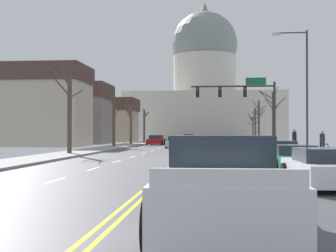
{
  "coord_description": "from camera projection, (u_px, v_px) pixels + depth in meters",
  "views": [
    {
      "loc": [
        1.88,
        -29.42,
        1.67
      ],
      "look_at": [
        -3.27,
        24.36,
        2.34
      ],
      "focal_mm": 50.43,
      "sensor_mm": 36.0,
      "label": 1
    }
  ],
  "objects": [
    {
      "name": "bicycle_parked",
      "position": [
        326.0,
        151.0,
        28.49
      ],
      "size": [
        0.12,
        1.77,
        0.85
      ],
      "color": "black",
      "rests_on": "ground"
    },
    {
      "name": "sedan_near_02",
      "position": [
        279.0,
        152.0,
        25.39
      ],
      "size": [
        2.07,
        4.3,
        1.19
      ],
      "color": "#B71414",
      "rests_on": "ground"
    },
    {
      "name": "bare_tree_01",
      "position": [
        114.0,
        118.0,
        50.98
      ],
      "size": [
        2.39,
        2.02,
        5.9
      ],
      "color": "#4C3D2D",
      "rests_on": "ground"
    },
    {
      "name": "bare_tree_07",
      "position": [
        144.0,
        125.0,
        72.47
      ],
      "size": [
        0.99,
        2.15,
        5.21
      ],
      "color": "brown",
      "rests_on": "ground"
    },
    {
      "name": "bare_tree_06",
      "position": [
        273.0,
        116.0,
        48.05
      ],
      "size": [
        2.59,
        2.85,
        6.22
      ],
      "color": "#4C3D2D",
      "rests_on": "ground"
    },
    {
      "name": "bare_tree_00",
      "position": [
        256.0,
        123.0,
        74.05
      ],
      "size": [
        2.25,
        2.41,
        5.64
      ],
      "color": "#423328",
      "rests_on": "ground"
    },
    {
      "name": "sedan_near_04",
      "position": [
        324.0,
        168.0,
        14.25
      ],
      "size": [
        2.16,
        4.45,
        1.18
      ],
      "color": "silver",
      "rests_on": "ground"
    },
    {
      "name": "sedan_oncoming_02",
      "position": [
        189.0,
        139.0,
        73.37
      ],
      "size": [
        2.02,
        4.62,
        1.31
      ],
      "color": "black",
      "rests_on": "ground"
    },
    {
      "name": "pedestrian_01",
      "position": [
        322.0,
        141.0,
        31.47
      ],
      "size": [
        0.35,
        0.34,
        1.63
      ],
      "color": "black",
      "rests_on": "ground"
    },
    {
      "name": "street_lamp_right",
      "position": [
        302.0,
        81.0,
        31.81
      ],
      "size": [
        2.4,
        0.24,
        8.4
      ],
      "color": "#333338",
      "rests_on": "ground"
    },
    {
      "name": "sedan_oncoming_01",
      "position": [
        156.0,
        140.0,
        60.68
      ],
      "size": [
        2.14,
        4.55,
        1.25
      ],
      "color": "#B71414",
      "rests_on": "ground"
    },
    {
      "name": "bare_tree_02",
      "position": [
        253.0,
        126.0,
        78.95
      ],
      "size": [
        2.02,
        1.38,
        4.98
      ],
      "color": "brown",
      "rests_on": "ground"
    },
    {
      "name": "bare_tree_05",
      "position": [
        69.0,
        110.0,
        34.07
      ],
      "size": [
        2.47,
        1.75,
        6.37
      ],
      "color": "#4C3D2D",
      "rests_on": "ground"
    },
    {
      "name": "pickup_truck_near_05",
      "position": [
        222.0,
        187.0,
        8.0
      ],
      "size": [
        2.22,
        5.4,
        1.6
      ],
      "color": "silver",
      "rests_on": "ground"
    },
    {
      "name": "sedan_near_01",
      "position": [
        263.0,
        148.0,
        32.23
      ],
      "size": [
        2.09,
        4.36,
        1.21
      ],
      "color": "#9EA3A8",
      "rests_on": "ground"
    },
    {
      "name": "sedan_near_00",
      "position": [
        210.0,
        144.0,
        39.85
      ],
      "size": [
        2.1,
        4.64,
        1.3
      ],
      "color": "silver",
      "rests_on": "ground"
    },
    {
      "name": "ground",
      "position": [
        183.0,
        158.0,
        29.44
      ],
      "size": [
        20.0,
        180.0,
        0.2
      ],
      "color": "#48484D"
    },
    {
      "name": "bare_tree_03",
      "position": [
        131.0,
        122.0,
        60.1
      ],
      "size": [
        1.53,
        2.34,
        5.47
      ],
      "color": "brown",
      "rests_on": "ground"
    },
    {
      "name": "sedan_oncoming_00",
      "position": [
        176.0,
        142.0,
        49.48
      ],
      "size": [
        2.12,
        4.43,
        1.18
      ],
      "color": "silver",
      "rests_on": "ground"
    },
    {
      "name": "capitol_building",
      "position": [
        205.0,
        92.0,
        105.87
      ],
      "size": [
        33.67,
        21.73,
        31.1
      ],
      "color": "beige",
      "rests_on": "ground"
    },
    {
      "name": "pedestrian_00",
      "position": [
        294.0,
        139.0,
        37.01
      ],
      "size": [
        0.35,
        0.34,
        1.75
      ],
      "color": "black",
      "rests_on": "ground"
    },
    {
      "name": "flank_building_00",
      "position": [
        100.0,
        120.0,
        79.69
      ],
      "size": [
        12.61,
        7.81,
        7.26
      ],
      "color": "tan",
      "rests_on": "ground"
    },
    {
      "name": "bare_tree_04",
      "position": [
        259.0,
        121.0,
        66.04
      ],
      "size": [
        1.77,
        1.4,
        5.96
      ],
      "color": "#4C3D2D",
      "rests_on": "ground"
    },
    {
      "name": "flank_building_02",
      "position": [
        68.0,
        113.0,
        66.01
      ],
      "size": [
        11.72,
        8.1,
        8.37
      ],
      "color": "slate",
      "rests_on": "ground"
    },
    {
      "name": "sedan_near_03",
      "position": [
        292.0,
        159.0,
        19.83
      ],
      "size": [
        2.07,
        4.62,
        1.13
      ],
      "color": "#1E7247",
      "rests_on": "ground"
    },
    {
      "name": "flank_building_01",
      "position": [
        48.0,
        105.0,
        54.18
      ],
      "size": [
        8.98,
        7.73,
        9.31
      ],
      "color": "#B2A38E",
      "rests_on": "ground"
    },
    {
      "name": "signal_gantry",
      "position": [
        244.0,
        97.0,
        44.29
      ],
      "size": [
        7.91,
        0.41,
        6.63
      ],
      "color": "#28282D",
      "rests_on": "ground"
    }
  ]
}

